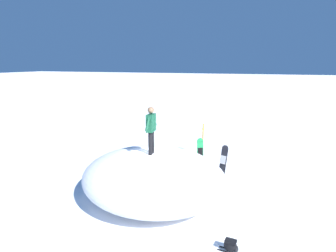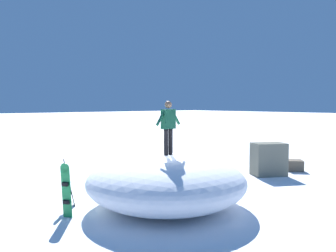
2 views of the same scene
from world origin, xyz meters
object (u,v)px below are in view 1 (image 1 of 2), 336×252
(snowboard_secondary_upright, at_px, (200,155))
(backpack_near, at_px, (231,246))
(trail_marker_pole, at_px, (203,139))
(snowboarder_standing, at_px, (151,127))
(snowboard_primary_upright, at_px, (223,163))

(snowboard_secondary_upright, bearing_deg, backpack_near, -157.86)
(trail_marker_pole, bearing_deg, snowboarder_standing, 172.58)
(snowboard_primary_upright, distance_m, snowboard_secondary_upright, 1.30)
(snowboard_primary_upright, bearing_deg, snowboard_secondary_upright, 61.40)
(backpack_near, xyz_separation_m, trail_marker_pole, (7.53, 2.53, 0.77))
(trail_marker_pole, bearing_deg, snowboard_primary_upright, -152.28)
(snowboard_secondary_upright, height_order, trail_marker_pole, trail_marker_pole)
(snowboard_secondary_upright, distance_m, backpack_near, 5.63)
(snowboard_primary_upright, bearing_deg, snowboarder_standing, 136.29)
(snowboard_primary_upright, relative_size, trail_marker_pole, 0.87)
(snowboard_secondary_upright, relative_size, trail_marker_pole, 0.91)
(snowboard_secondary_upright, bearing_deg, snowboarder_standing, 159.47)
(backpack_near, height_order, trail_marker_pole, trail_marker_pole)
(trail_marker_pole, bearing_deg, backpack_near, -161.43)
(backpack_near, bearing_deg, trail_marker_pole, 18.57)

